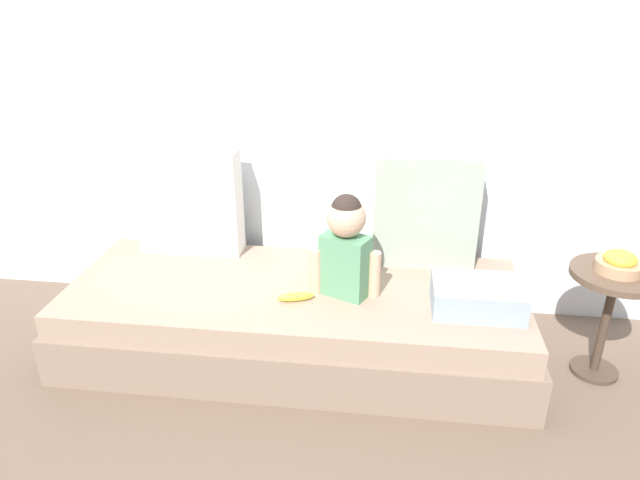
# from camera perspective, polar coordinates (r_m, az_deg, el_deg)

# --- Properties ---
(ground_plane) EXTENTS (12.00, 12.00, 0.00)m
(ground_plane) POSITION_cam_1_polar(r_m,az_deg,el_deg) (2.98, -2.40, -10.83)
(ground_plane) COLOR brown
(back_wall) EXTENTS (5.45, 0.10, 2.28)m
(back_wall) POSITION_cam_1_polar(r_m,az_deg,el_deg) (3.05, -0.98, 13.47)
(back_wall) COLOR silver
(back_wall) RESTS_ON ground
(couch) EXTENTS (2.25, 0.88, 0.37)m
(couch) POSITION_cam_1_polar(r_m,az_deg,el_deg) (2.87, -2.46, -7.85)
(couch) COLOR #826C5B
(couch) RESTS_ON ground
(throw_pillow_left) EXTENTS (0.54, 0.16, 0.56)m
(throw_pillow_left) POSITION_cam_1_polar(r_m,az_deg,el_deg) (3.11, -12.89, 3.76)
(throw_pillow_left) COLOR silver
(throw_pillow_left) RESTS_ON couch
(throw_pillow_right) EXTENTS (0.52, 0.16, 0.58)m
(throw_pillow_right) POSITION_cam_1_polar(r_m,az_deg,el_deg) (2.94, 10.49, 2.88)
(throw_pillow_right) COLOR #99A393
(throw_pillow_right) RESTS_ON couch
(toddler) EXTENTS (0.33, 0.20, 0.50)m
(toddler) POSITION_cam_1_polar(r_m,az_deg,el_deg) (2.59, 2.58, -0.29)
(toddler) COLOR #568E66
(toddler) RESTS_ON couch
(banana) EXTENTS (0.18, 0.09, 0.04)m
(banana) POSITION_cam_1_polar(r_m,az_deg,el_deg) (2.64, -2.44, -5.68)
(banana) COLOR yellow
(banana) RESTS_ON couch
(folded_blanket) EXTENTS (0.40, 0.28, 0.13)m
(folded_blanket) POSITION_cam_1_polar(r_m,az_deg,el_deg) (2.65, 15.42, -5.46)
(folded_blanket) COLOR #8E9EB2
(folded_blanket) RESTS_ON couch
(side_table) EXTENTS (0.39, 0.39, 0.54)m
(side_table) POSITION_cam_1_polar(r_m,az_deg,el_deg) (2.91, 27.08, -5.05)
(side_table) COLOR brown
(side_table) RESTS_ON ground
(fruit_bowl) EXTENTS (0.20, 0.20, 0.10)m
(fruit_bowl) POSITION_cam_1_polar(r_m,az_deg,el_deg) (2.84, 27.71, -2.10)
(fruit_bowl) COLOR tan
(fruit_bowl) RESTS_ON side_table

